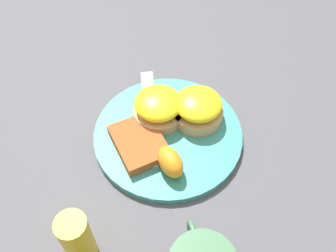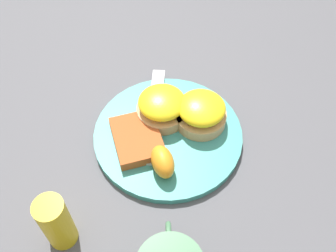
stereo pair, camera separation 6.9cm
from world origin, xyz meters
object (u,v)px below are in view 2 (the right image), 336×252
Objects in this scene: sandwich_benedict_right at (162,107)px; condiment_bottle at (56,223)px; sandwich_benedict_left at (201,112)px; fork at (155,107)px; hashbrown_patty at (137,139)px; orange_wedge at (163,162)px.

condiment_bottle is (-0.22, 0.16, 0.01)m from sandwich_benedict_right.
sandwich_benedict_left is 0.42× the size of fork.
hashbrown_patty is at bearing 157.00° from fork.
fork is (0.13, 0.01, -0.02)m from orange_wedge.
orange_wedge is 0.19m from condiment_bottle.
sandwich_benedict_right reaches higher than orange_wedge.
sandwich_benedict_right is 0.90× the size of hashbrown_patty.
fork is 0.28m from condiment_bottle.
hashbrown_patty is 0.46× the size of fork.
condiment_bottle reaches higher than hashbrown_patty.
hashbrown_patty is 0.08m from fork.
sandwich_benedict_right is (0.02, 0.07, 0.00)m from sandwich_benedict_left.
orange_wedge is at bearing 178.95° from sandwich_benedict_right.
sandwich_benedict_right is 0.87× the size of condiment_bottle.
sandwich_benedict_left is at bearing -112.67° from fork.
fork is 2.09× the size of condiment_bottle.
condiment_bottle is (-0.24, 0.14, 0.04)m from fork.
hashbrown_patty is 0.20m from condiment_bottle.
hashbrown_patty is at bearing 37.26° from orange_wedge.
sandwich_benedict_right is at bearing 77.33° from sandwich_benedict_left.
sandwich_benedict_right is at bearing -35.52° from condiment_bottle.
orange_wedge is 0.27× the size of fork.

